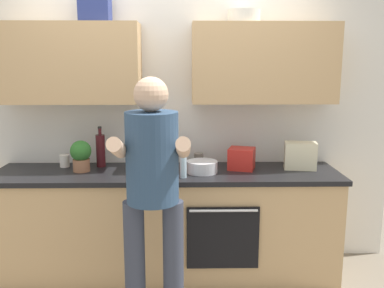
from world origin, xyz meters
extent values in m
plane|color=#756B5B|center=(0.00, 0.00, 0.00)|extent=(12.00, 12.00, 0.00)
cube|color=silver|center=(0.00, 0.36, 1.25)|extent=(4.00, 0.06, 2.50)
cube|color=tan|center=(-0.81, 0.17, 1.77)|extent=(1.19, 0.32, 0.65)
cube|color=tan|center=(0.81, 0.17, 1.77)|extent=(1.19, 0.32, 0.65)
cylinder|color=silver|center=(0.63, 0.17, 2.15)|extent=(0.26, 0.26, 0.10)
cube|color=navy|center=(-0.56, 0.17, 2.21)|extent=(0.24, 0.20, 0.22)
cube|color=tan|center=(0.00, 0.00, 0.43)|extent=(2.80, 0.60, 0.86)
cube|color=black|center=(0.00, 0.00, 0.88)|extent=(2.84, 0.64, 0.04)
cube|color=black|center=(0.44, -0.31, 0.45)|extent=(0.56, 0.02, 0.50)
cylinder|color=silver|center=(0.44, -0.33, 0.68)|extent=(0.52, 0.02, 0.02)
cylinder|color=#383D4C|center=(-0.19, -0.73, 0.45)|extent=(0.14, 0.14, 0.89)
cylinder|color=#383D4C|center=(0.07, -0.73, 0.45)|extent=(0.14, 0.14, 0.89)
cylinder|color=navy|center=(-0.06, -0.73, 1.19)|extent=(0.34, 0.34, 0.59)
sphere|color=#D8AD8C|center=(-0.06, -0.73, 1.59)|extent=(0.22, 0.22, 0.22)
cylinder|color=#D8AD8C|center=(-0.26, -0.85, 1.27)|extent=(0.09, 0.31, 0.19)
cylinder|color=#D8AD8C|center=(0.14, -0.85, 1.27)|extent=(0.09, 0.31, 0.19)
cylinder|color=brown|center=(0.04, 0.11, 1.01)|extent=(0.06, 0.06, 0.23)
cylinder|color=brown|center=(0.04, 0.11, 1.16)|extent=(0.02, 0.02, 0.05)
cylinder|color=black|center=(0.04, 0.11, 1.19)|extent=(0.03, 0.03, 0.01)
cylinder|color=red|center=(-0.01, -0.17, 0.99)|extent=(0.06, 0.06, 0.18)
cylinder|color=red|center=(-0.01, -0.17, 1.11)|extent=(0.02, 0.02, 0.06)
cylinder|color=black|center=(-0.01, -0.17, 1.15)|extent=(0.03, 0.03, 0.01)
cylinder|color=black|center=(-0.30, 0.01, 0.98)|extent=(0.05, 0.05, 0.17)
cylinder|color=black|center=(-0.30, 0.01, 1.08)|extent=(0.03, 0.03, 0.03)
cylinder|color=black|center=(-0.30, 0.01, 1.11)|extent=(0.03, 0.03, 0.01)
cylinder|color=#471419|center=(-0.57, 0.18, 1.04)|extent=(0.08, 0.08, 0.28)
cylinder|color=#471419|center=(-0.57, 0.18, 1.21)|extent=(0.03, 0.03, 0.06)
cylinder|color=black|center=(-0.57, 0.18, 1.24)|extent=(0.03, 0.03, 0.01)
cylinder|color=silver|center=(0.14, -0.19, 1.01)|extent=(0.05, 0.05, 0.23)
cylinder|color=silver|center=(0.14, -0.19, 1.16)|extent=(0.02, 0.02, 0.07)
cylinder|color=black|center=(0.14, -0.19, 1.20)|extent=(0.02, 0.02, 0.01)
cylinder|color=slate|center=(0.27, 0.21, 0.95)|extent=(0.08, 0.08, 0.11)
cylinder|color=white|center=(-0.88, 0.17, 0.95)|extent=(0.08, 0.08, 0.10)
cylinder|color=silver|center=(0.29, -0.03, 0.95)|extent=(0.25, 0.25, 0.10)
cube|color=brown|center=(-0.14, -0.01, 1.02)|extent=(0.10, 0.14, 0.24)
cylinder|color=black|center=(-0.16, -0.03, 1.17)|extent=(0.02, 0.02, 0.06)
cylinder|color=black|center=(-0.13, 0.01, 1.17)|extent=(0.02, 0.02, 0.06)
cylinder|color=#9E6647|center=(-0.70, 0.02, 0.95)|extent=(0.14, 0.14, 0.10)
sphere|color=#2D6B28|center=(-0.70, 0.02, 1.07)|extent=(0.17, 0.17, 0.17)
cube|color=beige|center=(1.12, 0.07, 1.01)|extent=(0.28, 0.19, 0.23)
cube|color=red|center=(0.63, 0.07, 0.99)|extent=(0.26, 0.24, 0.18)
camera|label=1|loc=(0.15, -3.36, 1.79)|focal=39.40mm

